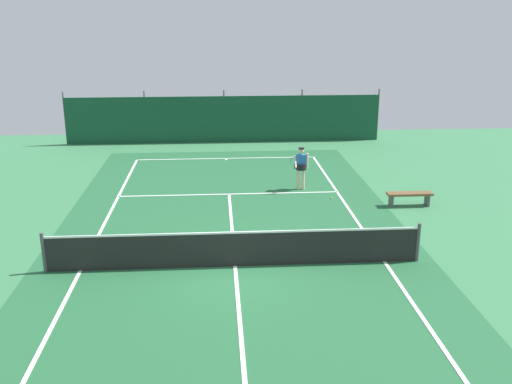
{
  "coord_description": "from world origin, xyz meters",
  "views": [
    {
      "loc": [
        -0.43,
        -14.29,
        6.61
      ],
      "look_at": [
        0.83,
        3.78,
        0.9
      ],
      "focal_mm": 40.55,
      "sensor_mm": 36.0,
      "label": 1
    }
  ],
  "objects_px": {
    "tennis_player": "(301,165)",
    "courtside_bench": "(409,196)",
    "parked_car": "(164,117)",
    "tennis_net": "(235,249)",
    "tennis_ball_near_player": "(331,198)"
  },
  "relations": [
    {
      "from": "tennis_player",
      "to": "courtside_bench",
      "type": "bearing_deg",
      "value": 152.07
    },
    {
      "from": "tennis_net",
      "to": "tennis_ball_near_player",
      "type": "bearing_deg",
      "value": 56.39
    },
    {
      "from": "tennis_net",
      "to": "courtside_bench",
      "type": "bearing_deg",
      "value": 36.22
    },
    {
      "from": "parked_car",
      "to": "courtside_bench",
      "type": "height_order",
      "value": "parked_car"
    },
    {
      "from": "tennis_net",
      "to": "parked_car",
      "type": "height_order",
      "value": "parked_car"
    },
    {
      "from": "tennis_ball_near_player",
      "to": "parked_car",
      "type": "xyz_separation_m",
      "value": [
        -7.08,
        12.65,
        0.81
      ]
    },
    {
      "from": "tennis_net",
      "to": "tennis_player",
      "type": "xyz_separation_m",
      "value": [
        2.77,
        6.86,
        0.45
      ]
    },
    {
      "from": "tennis_player",
      "to": "parked_car",
      "type": "xyz_separation_m",
      "value": [
        -6.11,
        11.42,
        -0.12
      ]
    },
    {
      "from": "tennis_player",
      "to": "tennis_ball_near_player",
      "type": "distance_m",
      "value": 1.82
    },
    {
      "from": "tennis_player",
      "to": "courtside_bench",
      "type": "distance_m",
      "value": 4.23
    },
    {
      "from": "tennis_net",
      "to": "tennis_player",
      "type": "distance_m",
      "value": 7.41
    },
    {
      "from": "tennis_net",
      "to": "courtside_bench",
      "type": "distance_m",
      "value": 7.82
    },
    {
      "from": "tennis_net",
      "to": "tennis_ball_near_player",
      "type": "relative_size",
      "value": 153.33
    },
    {
      "from": "courtside_bench",
      "to": "tennis_player",
      "type": "bearing_deg",
      "value": 147.75
    },
    {
      "from": "parked_car",
      "to": "courtside_bench",
      "type": "xyz_separation_m",
      "value": [
        9.66,
        -13.65,
        -0.46
      ]
    }
  ]
}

